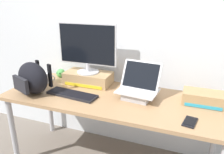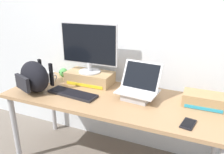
# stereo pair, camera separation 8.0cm
# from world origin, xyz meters

# --- Properties ---
(back_wall) EXTENTS (7.00, 0.10, 2.60)m
(back_wall) POSITION_xyz_m (0.00, 0.45, 1.30)
(back_wall) COLOR silver
(back_wall) RESTS_ON ground
(desk) EXTENTS (1.87, 0.69, 0.72)m
(desk) POSITION_xyz_m (0.00, 0.00, 0.65)
(desk) COLOR #A87F56
(desk) RESTS_ON ground
(toner_box_yellow) EXTENTS (0.45, 0.24, 0.11)m
(toner_box_yellow) POSITION_xyz_m (-0.33, 0.21, 0.77)
(toner_box_yellow) COLOR tan
(toner_box_yellow) RESTS_ON desk
(desktop_monitor) EXTENTS (0.57, 0.21, 0.47)m
(desktop_monitor) POSITION_xyz_m (-0.33, 0.21, 1.07)
(desktop_monitor) COLOR silver
(desktop_monitor) RESTS_ON toner_box_yellow
(open_laptop) EXTENTS (0.35, 0.29, 0.30)m
(open_laptop) POSITION_xyz_m (0.21, 0.06, 0.78)
(open_laptop) COLOR #ADADB2
(open_laptop) RESTS_ON desk
(external_keyboard) EXTENTS (0.46, 0.19, 0.02)m
(external_keyboard) POSITION_xyz_m (-0.33, -0.10, 0.73)
(external_keyboard) COLOR black
(external_keyboard) RESTS_ON desk
(messenger_backpack) EXTENTS (0.40, 0.32, 0.28)m
(messenger_backpack) POSITION_xyz_m (-0.68, -0.16, 0.85)
(messenger_backpack) COLOR black
(messenger_backpack) RESTS_ON desk
(coffee_mug) EXTENTS (0.13, 0.09, 0.10)m
(coffee_mug) POSITION_xyz_m (-0.72, 0.09, 0.77)
(coffee_mug) COLOR silver
(coffee_mug) RESTS_ON desk
(cell_phone) EXTENTS (0.10, 0.16, 0.01)m
(cell_phone) POSITION_xyz_m (0.64, -0.20, 0.72)
(cell_phone) COLOR black
(cell_phone) RESTS_ON desk
(plush_toy) EXTENTS (0.09, 0.09, 0.09)m
(plush_toy) POSITION_xyz_m (-0.68, 0.26, 0.76)
(plush_toy) COLOR #56B256
(plush_toy) RESTS_ON desk
(toner_box_cyan) EXTENTS (0.32, 0.18, 0.10)m
(toner_box_cyan) POSITION_xyz_m (0.73, 0.13, 0.77)
(toner_box_cyan) COLOR #A88456
(toner_box_cyan) RESTS_ON desk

